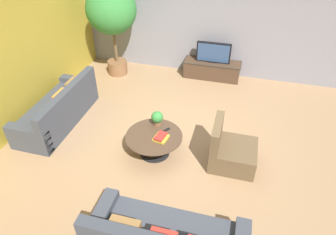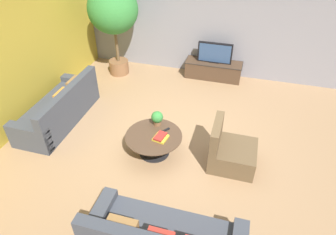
# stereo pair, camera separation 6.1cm
# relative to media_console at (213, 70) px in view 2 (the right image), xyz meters

# --- Properties ---
(ground_plane) EXTENTS (24.00, 24.00, 0.00)m
(ground_plane) POSITION_rel_media_console_xyz_m (-0.31, -2.94, -0.24)
(ground_plane) COLOR #9E7A56
(back_wall_stone) EXTENTS (7.40, 0.12, 3.00)m
(back_wall_stone) POSITION_rel_media_console_xyz_m (-0.31, 0.32, 1.26)
(back_wall_stone) COLOR gray
(back_wall_stone) RESTS_ON ground
(side_wall_left) EXTENTS (0.12, 7.40, 3.00)m
(side_wall_left) POSITION_rel_media_console_xyz_m (-3.57, -2.74, 1.26)
(side_wall_left) COLOR gold
(side_wall_left) RESTS_ON ground
(media_console) EXTENTS (1.47, 0.50, 0.45)m
(media_console) POSITION_rel_media_console_xyz_m (0.00, 0.00, 0.00)
(media_console) COLOR #473323
(media_console) RESTS_ON ground
(television) EXTENTS (0.87, 0.13, 0.52)m
(television) POSITION_rel_media_console_xyz_m (-0.00, -0.00, 0.47)
(television) COLOR black
(television) RESTS_ON media_console
(coffee_table) EXTENTS (1.05, 1.05, 0.42)m
(coffee_table) POSITION_rel_media_console_xyz_m (-0.61, -3.21, 0.06)
(coffee_table) COLOR black
(coffee_table) RESTS_ON ground
(couch_by_wall) EXTENTS (0.84, 2.11, 0.84)m
(couch_by_wall) POSITION_rel_media_console_xyz_m (-2.85, -2.79, 0.05)
(couch_by_wall) COLOR #3D424C
(couch_by_wall) RESTS_ON ground
(armchair_wicker) EXTENTS (0.80, 0.76, 0.86)m
(armchair_wicker) POSITION_rel_media_console_xyz_m (0.79, -3.10, 0.04)
(armchair_wicker) COLOR brown
(armchair_wicker) RESTS_ON ground
(potted_palm_tall) EXTENTS (1.23, 1.23, 2.32)m
(potted_palm_tall) POSITION_rel_media_console_xyz_m (-2.51, -0.44, 1.41)
(potted_palm_tall) COLOR brown
(potted_palm_tall) RESTS_ON ground
(potted_plant_tabletop) EXTENTS (0.23, 0.23, 0.29)m
(potted_plant_tabletop) POSITION_rel_media_console_xyz_m (-0.64, -2.88, 0.34)
(potted_plant_tabletop) COLOR brown
(potted_plant_tabletop) RESTS_ON coffee_table
(book_stack) EXTENTS (0.27, 0.29, 0.07)m
(book_stack) POSITION_rel_media_console_xyz_m (-0.46, -3.26, 0.22)
(book_stack) COLOR gold
(book_stack) RESTS_ON coffee_table
(remote_black) EXTENTS (0.13, 0.15, 0.02)m
(remote_black) POSITION_rel_media_console_xyz_m (-0.43, -3.00, 0.20)
(remote_black) COLOR black
(remote_black) RESTS_ON coffee_table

